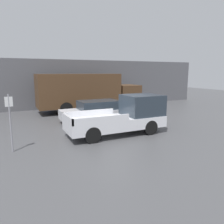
{
  "coord_description": "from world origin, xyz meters",
  "views": [
    {
      "loc": [
        -5.56,
        -10.61,
        3.27
      ],
      "look_at": [
        -0.26,
        0.48,
        1.02
      ],
      "focal_mm": 35.0,
      "sensor_mm": 36.0,
      "label": 1
    }
  ],
  "objects": [
    {
      "name": "parking_sign",
      "position": [
        -5.56,
        -1.02,
        1.36
      ],
      "size": [
        0.3,
        0.07,
        2.41
      ],
      "color": "gray",
      "rests_on": "ground"
    },
    {
      "name": "newspaper_box",
      "position": [
        -2.3,
        9.0,
        0.5
      ],
      "size": [
        0.45,
        0.4,
        1.0
      ],
      "color": "#194CB2",
      "rests_on": "ground"
    },
    {
      "name": "pickup_truck",
      "position": [
        0.05,
        -0.52,
        0.95
      ],
      "size": [
        5.24,
        1.95,
        2.04
      ],
      "color": "silver",
      "rests_on": "ground"
    },
    {
      "name": "car",
      "position": [
        -0.34,
        2.58,
        0.74
      ],
      "size": [
        4.67,
        1.9,
        1.43
      ],
      "color": "silver",
      "rests_on": "ground"
    },
    {
      "name": "building_wall",
      "position": [
        0.0,
        9.33,
        2.2
      ],
      "size": [
        28.0,
        0.15,
        4.39
      ],
      "color": "#56565B",
      "rests_on": "ground"
    },
    {
      "name": "ground_plane",
      "position": [
        0.0,
        0.0,
        0.0
      ],
      "size": [
        60.0,
        60.0,
        0.0
      ],
      "primitive_type": "plane",
      "color": "#4C4C4F"
    },
    {
      "name": "delivery_truck",
      "position": [
        0.43,
        6.89,
        1.7
      ],
      "size": [
        8.85,
        2.36,
        3.13
      ],
      "color": "#4C331E",
      "rests_on": "ground"
    }
  ]
}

